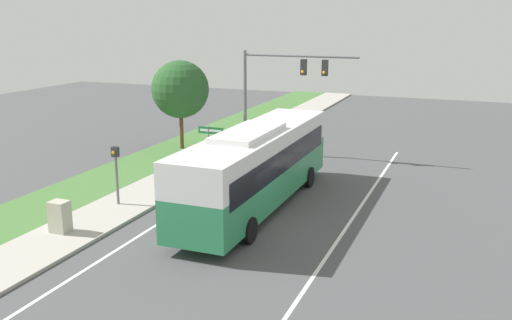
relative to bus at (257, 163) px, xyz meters
name	(u,v)px	position (x,y,z in m)	size (l,w,h in m)	color
ground_plane	(253,225)	(0.63, -2.04, -2.02)	(80.00, 80.00, 0.00)	#4C4C4F
sidewalk	(123,205)	(-5.57, -2.04, -1.96)	(2.80, 80.00, 0.12)	#ADA89E
grass_verge	(65,197)	(-8.77, -2.04, -1.97)	(3.60, 80.00, 0.10)	#477538
lane_divider_near	(175,213)	(-2.97, -2.04, -2.02)	(0.14, 30.00, 0.01)	silver
lane_divider_far	(340,237)	(4.23, -2.04, -2.02)	(0.14, 30.00, 0.01)	silver
bus	(257,163)	(0.00, 0.00, 0.00)	(2.74, 12.47, 3.65)	#2D8956
signal_gantry	(279,81)	(-2.28, 9.24, 2.47)	(6.90, 0.41, 6.23)	slate
pedestrian_signal	(116,166)	(-5.76, -2.13, -0.16)	(0.28, 0.34, 2.70)	slate
street_sign	(210,138)	(-4.74, 5.04, -0.29)	(1.49, 0.08, 2.42)	slate
utility_cabinet	(60,217)	(-5.84, -5.78, -1.29)	(0.70, 0.58, 1.23)	#B7B29E
roadside_tree	(180,89)	(-8.50, 8.66, 1.78)	(3.55, 3.55, 5.49)	brown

